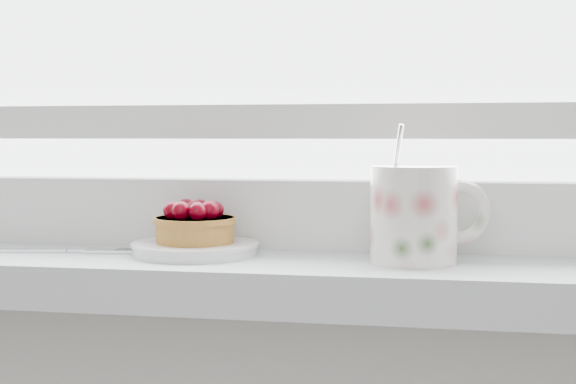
% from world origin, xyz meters
% --- Properties ---
extents(saucer, '(0.12, 0.12, 0.01)m').
position_xyz_m(saucer, '(-0.08, 1.90, 0.95)').
color(saucer, silver).
rests_on(saucer, windowsill).
extents(raspberry_tart, '(0.08, 0.08, 0.04)m').
position_xyz_m(raspberry_tart, '(-0.08, 1.89, 0.97)').
color(raspberry_tart, '#8E591F').
rests_on(raspberry_tart, saucer).
extents(floral_mug, '(0.12, 0.10, 0.13)m').
position_xyz_m(floral_mug, '(0.13, 1.88, 0.99)').
color(floral_mug, silver).
rests_on(floral_mug, windowsill).
extents(fork, '(0.19, 0.05, 0.00)m').
position_xyz_m(fork, '(-0.23, 1.89, 0.94)').
color(fork, silver).
rests_on(fork, windowsill).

